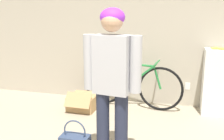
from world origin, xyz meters
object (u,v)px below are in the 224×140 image
Objects in this scene: bicycle at (131,85)px; cardboard_box at (83,102)px; person at (112,75)px; banana at (222,48)px.

cardboard_box is at bearing -153.01° from bicycle.
person is at bearing -58.05° from cardboard_box.
bicycle is 4.86× the size of banana.
person is 0.95× the size of bicycle.
bicycle is at bearing 22.15° from cardboard_box.
banana reaches higher than cardboard_box.
cardboard_box is at bearing -170.96° from banana.
bicycle is 0.83m from cardboard_box.
cardboard_box is (-0.86, 1.38, -0.83)m from person.
banana is (1.35, 0.03, 0.65)m from bicycle.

